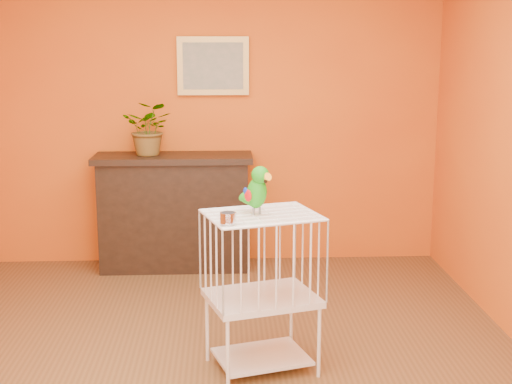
{
  "coord_description": "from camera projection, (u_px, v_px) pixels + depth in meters",
  "views": [
    {
      "loc": [
        0.08,
        -4.04,
        1.94
      ],
      "look_at": [
        0.27,
        -0.0,
        1.1
      ],
      "focal_mm": 50.0,
      "sensor_mm": 36.0,
      "label": 1
    }
  ],
  "objects": [
    {
      "name": "ground",
      "position": [
        212.0,
        368.0,
        4.35
      ],
      "size": [
        4.5,
        4.5,
        0.0
      ],
      "primitive_type": "plane",
      "color": "brown",
      "rests_on": "ground"
    },
    {
      "name": "room_shell",
      "position": [
        209.0,
        108.0,
        4.02
      ],
      "size": [
        4.5,
        4.5,
        4.5
      ],
      "color": "#D35C13",
      "rests_on": "ground"
    },
    {
      "name": "console_cabinet",
      "position": [
        174.0,
        212.0,
        6.2
      ],
      "size": [
        1.35,
        0.49,
        1.0
      ],
      "color": "black",
      "rests_on": "ground"
    },
    {
      "name": "potted_plant",
      "position": [
        149.0,
        135.0,
        6.03
      ],
      "size": [
        0.49,
        0.53,
        0.36
      ],
      "primitive_type": "imported",
      "rotation": [
        0.0,
        0.0,
        -0.19
      ],
      "color": "#26722D",
      "rests_on": "console_cabinet"
    },
    {
      "name": "framed_picture",
      "position": [
        213.0,
        66.0,
        6.16
      ],
      "size": [
        0.62,
        0.04,
        0.5
      ],
      "color": "#AA813C",
      "rests_on": "room_shell"
    },
    {
      "name": "birdcage",
      "position": [
        262.0,
        290.0,
        4.24
      ],
      "size": [
        0.74,
        0.64,
        0.97
      ],
      "rotation": [
        0.0,
        0.0,
        0.29
      ],
      "color": "silver",
      "rests_on": "ground"
    },
    {
      "name": "feed_cup",
      "position": [
        228.0,
        218.0,
        3.9
      ],
      "size": [
        0.09,
        0.09,
        0.06
      ],
      "primitive_type": "cylinder",
      "color": "silver",
      "rests_on": "birdcage"
    },
    {
      "name": "parrot",
      "position": [
        257.0,
        189.0,
        4.12
      ],
      "size": [
        0.2,
        0.24,
        0.29
      ],
      "rotation": [
        0.0,
        0.0,
        0.62
      ],
      "color": "#59544C",
      "rests_on": "birdcage"
    }
  ]
}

